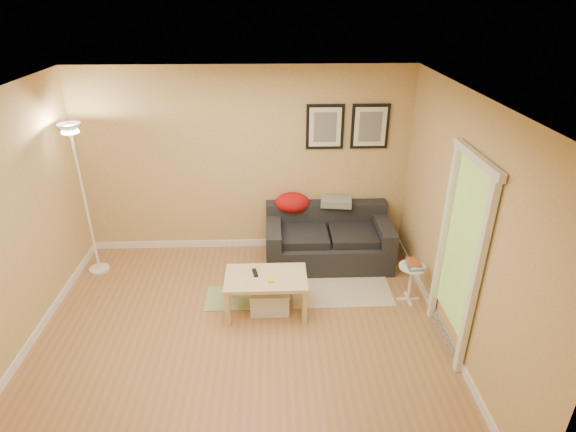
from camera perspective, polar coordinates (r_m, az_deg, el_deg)
The scene contains 24 objects.
floor at distance 5.30m, azimuth -5.81°, elevation -14.51°, with size 4.50×4.50×0.00m, color #A46F46.
ceiling at distance 4.10m, azimuth -7.50°, elevation 14.15°, with size 4.50×4.50×0.00m, color white.
wall_back at distance 6.38m, azimuth -5.35°, elevation 6.53°, with size 4.50×4.50×0.00m, color #D9B46F.
wall_front at distance 2.96m, azimuth -9.30°, elevation -20.75°, with size 4.50×4.50×0.00m, color #D9B46F.
wall_left at distance 5.24m, azimuth -31.88°, elevation -2.16°, with size 4.00×4.00×0.00m, color #D9B46F.
wall_right at distance 4.91m, azimuth 20.62°, elevation -1.47°, with size 4.00×4.00×0.00m, color #D9B46F.
baseboard_back at distance 6.90m, azimuth -4.92°, elevation -3.32°, with size 4.50×0.02×0.10m, color white.
baseboard_left at distance 5.86m, azimuth -28.85°, elevation -12.98°, with size 0.02×4.00×0.10m, color white.
baseboard_right at distance 5.57m, azimuth 18.46°, elevation -12.93°, with size 0.02×4.00×0.10m, color white.
sofa at distance 6.37m, azimuth 4.99°, elevation -2.65°, with size 1.70×0.90×0.75m, color black, non-canonical shape.
red_throw at distance 6.42m, azimuth 0.52°, elevation 1.67°, with size 0.48×0.36×0.28m, color #B31010, non-canonical shape.
plaid_throw at distance 6.46m, azimuth 5.96°, elevation 1.76°, with size 0.42×0.26×0.10m, color tan, non-canonical shape.
framed_print_left at distance 6.24m, azimuth 4.58°, elevation 10.90°, with size 0.50×0.04×0.60m, color black, non-canonical shape.
framed_print_right at distance 6.33m, azimuth 10.08°, elevation 10.82°, with size 0.50×0.04×0.60m, color black, non-canonical shape.
area_rug at distance 6.03m, azimuth 6.49°, elevation -8.70°, with size 1.25×0.85×0.01m, color beige.
green_runner at distance 5.84m, azimuth -6.63°, elevation -10.01°, with size 0.70×0.50×0.01m, color #668C4C.
coffee_table at distance 5.49m, azimuth -2.70°, elevation -9.52°, with size 0.94×0.58×0.47m, color beige, non-canonical shape.
remote_control at distance 5.42m, azimuth -4.09°, elevation -6.99°, with size 0.05×0.16×0.02m, color black.
tape_roll at distance 5.26m, azimuth -2.12°, elevation -7.97°, with size 0.07×0.07×0.03m, color yellow.
storage_bin at distance 5.55m, azimuth -2.26°, elevation -10.26°, with size 0.47×0.34×0.29m, color white, non-canonical shape.
side_table at distance 5.83m, azimuth 14.83°, elevation -8.02°, with size 0.32×0.32×0.49m, color white, non-canonical shape.
book_stack at distance 5.69m, azimuth 15.30°, elevation -5.70°, with size 0.17×0.23×0.07m, color teal, non-canonical shape.
floor_lamp at distance 6.41m, azimuth -23.64°, elevation 1.15°, with size 0.26×0.26×2.04m, color white, non-canonical shape.
doorway at distance 4.90m, azimuth 20.19°, elevation -5.15°, with size 0.12×1.01×2.13m, color white, non-canonical shape.
Camera 1 is at (0.38, -4.00, 3.45)m, focal length 28.83 mm.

